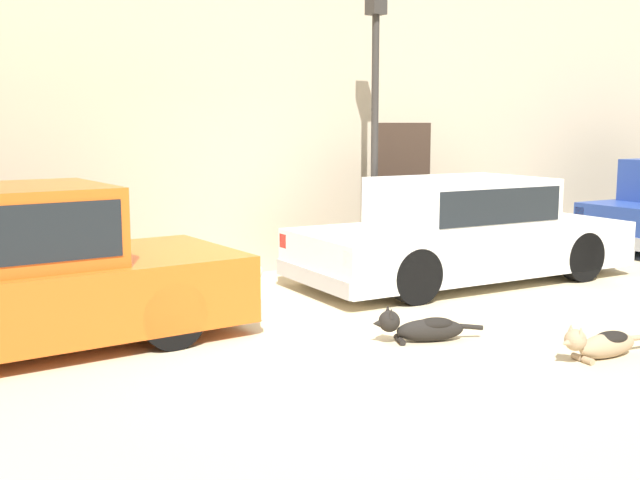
# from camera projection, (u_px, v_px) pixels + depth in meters

# --- Properties ---
(ground_plane) EXTENTS (80.00, 80.00, 0.00)m
(ground_plane) POSITION_uv_depth(u_px,v_px,m) (314.00, 332.00, 7.86)
(ground_plane) COLOR #CCB78E
(parked_sedan_second) EXTENTS (4.79, 2.08, 1.38)m
(parked_sedan_second) POSITION_uv_depth(u_px,v_px,m) (462.00, 230.00, 10.32)
(parked_sedan_second) COLOR silver
(parked_sedan_second) RESTS_ON ground_plane
(apartment_block) EXTENTS (17.58, 6.76, 7.78)m
(apartment_block) POSITION_uv_depth(u_px,v_px,m) (402.00, 35.00, 16.00)
(apartment_block) COLOR tan
(apartment_block) RESTS_ON ground_plane
(stray_dog_spotted) EXTENTS (1.08, 0.28, 0.34)m
(stray_dog_spotted) POSITION_uv_depth(u_px,v_px,m) (602.00, 343.00, 6.95)
(stray_dog_spotted) COLOR #997F60
(stray_dog_spotted) RESTS_ON ground_plane
(stray_dog_tan) EXTENTS (1.06, 0.50, 0.36)m
(stray_dog_tan) POSITION_uv_depth(u_px,v_px,m) (422.00, 327.00, 7.49)
(stray_dog_tan) COLOR black
(stray_dog_tan) RESTS_ON ground_plane
(street_lamp) EXTENTS (0.22, 0.22, 3.82)m
(street_lamp) POSITION_uv_depth(u_px,v_px,m) (375.00, 97.00, 10.65)
(street_lamp) COLOR #2D2B28
(street_lamp) RESTS_ON ground_plane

